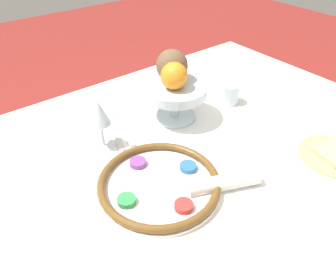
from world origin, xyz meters
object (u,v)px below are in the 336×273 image
fruit_stand (175,93)px  napkin_roll (224,183)px  orange_fruit (174,76)px  cup_near (189,79)px  bread_plate (333,155)px  cup_mid (230,94)px  coconut (172,65)px  seder_plate (159,183)px  wine_glass (99,115)px

fruit_stand → napkin_roll: 0.35m
orange_fruit → cup_near: size_ratio=1.17×
cup_near → fruit_stand: bearing=-142.9°
bread_plate → napkin_roll: 0.34m
cup_mid → coconut: bearing=158.2°
bread_plate → cup_mid: cup_mid is taller
coconut → napkin_roll: size_ratio=0.53×
seder_plate → bread_plate: size_ratio=1.63×
wine_glass → cup_mid: bearing=-6.3°
coconut → seder_plate: bearing=-133.3°
fruit_stand → bread_plate: bearing=-62.7°
orange_fruit → napkin_roll: 0.36m
bread_plate → napkin_roll: bearing=162.7°
coconut → bread_plate: (0.21, -0.46, -0.16)m
orange_fruit → fruit_stand: bearing=40.5°
bread_plate → seder_plate: bearing=155.9°
coconut → cup_near: coconut is taller
wine_glass → cup_mid: 0.48m
orange_fruit → cup_near: (0.19, 0.14, -0.12)m
cup_near → cup_mid: size_ratio=1.00×
seder_plate → cup_mid: cup_mid is taller
cup_near → coconut: bearing=-148.8°
coconut → cup_near: (0.16, 0.10, -0.13)m
seder_plate → orange_fruit: 0.34m
wine_glass → orange_fruit: size_ratio=1.85×
wine_glass → cup_mid: size_ratio=2.17×
seder_plate → cup_near: bearing=41.5°
seder_plate → bread_plate: (0.45, -0.20, -0.01)m
bread_plate → cup_near: size_ratio=2.69×
seder_plate → cup_mid: size_ratio=4.38×
cup_mid → fruit_stand: bearing=168.3°
wine_glass → bread_plate: (0.48, -0.44, -0.10)m
wine_glass → bread_plate: size_ratio=0.81×
wine_glass → coconut: coconut is taller
wine_glass → fruit_stand: bearing=-1.8°
cup_mid → napkin_roll: bearing=-138.0°
cup_near → bread_plate: bearing=-84.9°
napkin_roll → cup_mid: 0.42m
seder_plate → napkin_roll: napkin_roll is taller
wine_glass → seder_plate: bearing=-83.5°
seder_plate → fruit_stand: size_ratio=1.51×
fruit_stand → orange_fruit: orange_fruit is taller
wine_glass → fruit_stand: wine_glass is taller
bread_plate → cup_near: (-0.05, 0.56, 0.03)m
fruit_stand → coconut: size_ratio=2.04×
coconut → wine_glass: bearing=-174.5°
coconut → cup_mid: (0.19, -0.08, -0.13)m
coconut → napkin_roll: (-0.12, -0.36, -0.15)m
orange_fruit → napkin_roll: bearing=-106.4°
fruit_stand → cup_near: 0.22m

